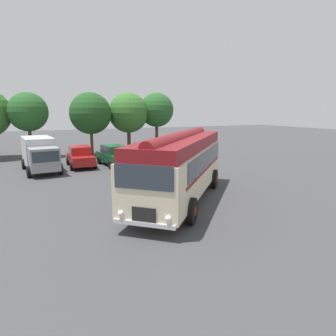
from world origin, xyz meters
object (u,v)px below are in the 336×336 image
Objects in this scene: car_mid_left at (114,155)px; car_mid_right at (148,152)px; car_near_left at (80,156)px; box_van at (39,153)px; vintage_bus at (181,164)px.

car_mid_right is (3.17, 0.47, 0.00)m from car_mid_left.
box_van is at bearing -172.19° from car_near_left.
vintage_bus reaches higher than box_van.
vintage_bus is at bearing -74.85° from car_near_left.
car_mid_left is at bearing -171.64° from car_mid_right.
car_mid_left is at bearing 92.52° from vintage_bus.
car_near_left and car_mid_right have the same top height.
car_mid_left is 5.71m from box_van.
vintage_bus is 2.08× the size of car_mid_left.
vintage_bus is at bearing -103.16° from car_mid_right.
car_near_left is at bearing 7.81° from box_van.
car_mid_right is 0.74× the size of box_van.
vintage_bus is 12.02m from car_near_left.
car_near_left is at bearing 168.13° from car_mid_left.
car_near_left is (-3.13, 11.56, -1.05)m from vintage_bus.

